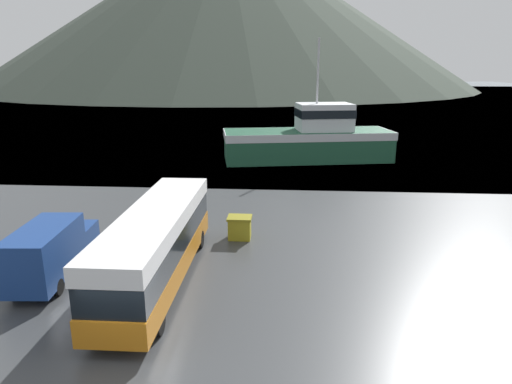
% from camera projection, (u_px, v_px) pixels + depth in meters
% --- Properties ---
extents(ground_plane, '(400.00, 400.00, 0.00)m').
position_uv_depth(ground_plane, '(124.00, 355.00, 15.01)').
color(ground_plane, '#383A3D').
extents(water_surface, '(240.00, 240.00, 0.00)m').
position_uv_depth(water_surface, '(273.00, 94.00, 150.39)').
color(water_surface, slate).
rests_on(water_surface, ground).
extents(hill_backdrop, '(197.84, 197.84, 63.57)m').
position_uv_depth(hill_backdrop, '(227.00, 8.00, 188.21)').
color(hill_backdrop, '#3D473D').
rests_on(hill_backdrop, ground).
extents(tour_bus, '(2.52, 11.51, 3.29)m').
position_uv_depth(tour_bus, '(157.00, 242.00, 19.65)').
color(tour_bus, '#B26614').
rests_on(tour_bus, ground).
extents(delivery_van, '(2.38, 6.34, 2.56)m').
position_uv_depth(delivery_van, '(51.00, 250.00, 20.15)').
color(delivery_van, navy).
rests_on(delivery_van, ground).
extents(fishing_boat, '(17.14, 8.13, 11.68)m').
position_uv_depth(fishing_boat, '(310.00, 138.00, 45.28)').
color(fishing_boat, '#1E5138').
rests_on(fishing_boat, water_surface).
extents(storage_bin, '(1.31, 1.08, 1.25)m').
position_uv_depth(storage_bin, '(240.00, 227.00, 24.97)').
color(storage_bin, olive).
rests_on(storage_bin, ground).
extents(small_boat, '(6.46, 4.55, 0.73)m').
position_uv_depth(small_boat, '(363.00, 150.00, 49.21)').
color(small_boat, '#1E5138').
rests_on(small_boat, water_surface).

